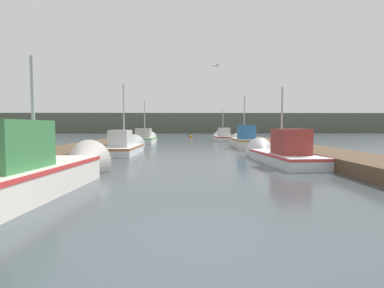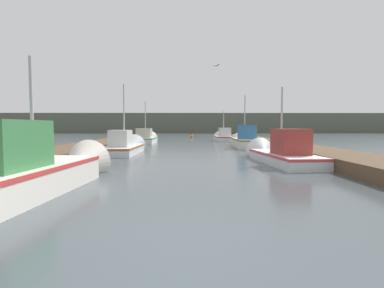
% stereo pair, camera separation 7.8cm
% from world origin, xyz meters
% --- Properties ---
extents(ground_plane, '(200.00, 200.00, 0.00)m').
position_xyz_m(ground_plane, '(0.00, 0.00, 0.00)').
color(ground_plane, '#424C51').
extents(dock_left, '(2.54, 40.00, 0.48)m').
position_xyz_m(dock_left, '(-6.28, 16.00, 0.24)').
color(dock_left, brown).
rests_on(dock_left, ground_plane).
extents(dock_right, '(2.54, 40.00, 0.48)m').
position_xyz_m(dock_right, '(6.28, 16.00, 0.24)').
color(dock_right, brown).
rests_on(dock_right, ground_plane).
extents(distant_shore_ridge, '(120.00, 16.00, 4.50)m').
position_xyz_m(distant_shore_ridge, '(0.00, 70.96, 2.25)').
color(distant_shore_ridge, '#565B4C').
rests_on(distant_shore_ridge, ground_plane).
extents(fishing_boat_0, '(2.07, 6.16, 3.68)m').
position_xyz_m(fishing_boat_0, '(-3.74, 3.85, 0.53)').
color(fishing_boat_0, silver).
rests_on(fishing_boat_0, ground_plane).
extents(fishing_boat_1, '(2.02, 5.74, 3.79)m').
position_xyz_m(fishing_boat_1, '(3.96, 9.39, 0.41)').
color(fishing_boat_1, silver).
rests_on(fishing_boat_1, ground_plane).
extents(fishing_boat_2, '(1.76, 5.65, 4.62)m').
position_xyz_m(fishing_boat_2, '(-3.77, 14.20, 0.37)').
color(fishing_boat_2, silver).
rests_on(fishing_boat_2, ground_plane).
extents(fishing_boat_3, '(1.56, 5.48, 4.22)m').
position_xyz_m(fishing_boat_3, '(4.16, 18.63, 0.52)').
color(fishing_boat_3, silver).
rests_on(fishing_boat_3, ground_plane).
extents(fishing_boat_4, '(1.84, 4.96, 4.43)m').
position_xyz_m(fishing_boat_4, '(-3.97, 24.32, 0.41)').
color(fishing_boat_4, silver).
rests_on(fishing_boat_4, ground_plane).
extents(fishing_boat_5, '(1.83, 4.53, 3.76)m').
position_xyz_m(fishing_boat_5, '(3.69, 28.26, 0.40)').
color(fishing_boat_5, silver).
rests_on(fishing_boat_5, ground_plane).
extents(mooring_piling_0, '(0.29, 0.29, 1.29)m').
position_xyz_m(mooring_piling_0, '(-4.99, 32.69, 0.65)').
color(mooring_piling_0, '#473523').
rests_on(mooring_piling_0, ground_plane).
extents(mooring_piling_2, '(0.30, 0.30, 1.30)m').
position_xyz_m(mooring_piling_2, '(5.12, 19.22, 0.66)').
color(mooring_piling_2, '#473523').
rests_on(mooring_piling_2, ground_plane).
extents(mooring_piling_3, '(0.33, 0.33, 1.24)m').
position_xyz_m(mooring_piling_3, '(5.23, 21.52, 0.63)').
color(mooring_piling_3, '#473523').
rests_on(mooring_piling_3, ground_plane).
extents(channel_buoy, '(0.46, 0.46, 0.96)m').
position_xyz_m(channel_buoy, '(0.43, 37.18, 0.14)').
color(channel_buoy, '#BF6513').
rests_on(channel_buoy, ground_plane).
extents(seagull_lead, '(0.45, 0.49, 0.12)m').
position_xyz_m(seagull_lead, '(1.69, 15.12, 5.33)').
color(seagull_lead, white).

